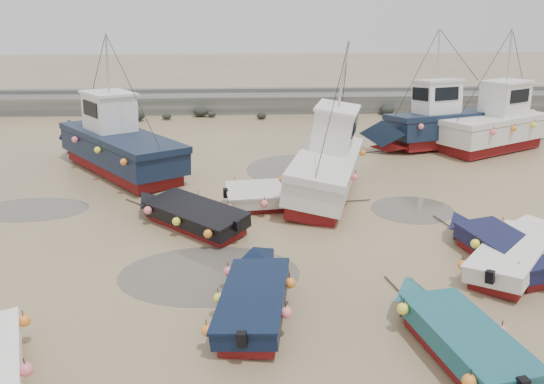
{
  "coord_description": "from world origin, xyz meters",
  "views": [
    {
      "loc": [
        -1.64,
        -15.45,
        7.97
      ],
      "look_at": [
        -0.94,
        1.94,
        1.4
      ],
      "focal_mm": 35.0,
      "sensor_mm": 36.0,
      "label": 1
    }
  ],
  "objects": [
    {
      "name": "ground",
      "position": [
        0.0,
        0.0,
        0.0
      ],
      "size": [
        120.0,
        120.0,
        0.0
      ],
      "primitive_type": "plane",
      "color": "#A1875D",
      "rests_on": "ground"
    },
    {
      "name": "dinghy_1",
      "position": [
        -1.55,
        -3.35,
        0.55
      ],
      "size": [
        2.38,
        5.9,
        1.43
      ],
      "rotation": [
        0.0,
        0.0,
        -0.14
      ],
      "color": "maroon",
      "rests_on": "ground"
    },
    {
      "name": "cabin_boat_0",
      "position": [
        -8.14,
        9.05,
        1.32
      ],
      "size": [
        8.0,
        9.13,
        6.22
      ],
      "rotation": [
        0.0,
        0.0,
        0.7
      ],
      "color": "maroon",
      "rests_on": "ground"
    },
    {
      "name": "dinghy_4",
      "position": [
        -3.9,
        2.33,
        0.54
      ],
      "size": [
        5.2,
        4.81,
        1.43
      ],
      "rotation": [
        0.0,
        0.0,
        0.84
      ],
      "color": "maroon",
      "rests_on": "ground"
    },
    {
      "name": "seawall",
      "position": [
        0.05,
        21.99,
        0.63
      ],
      "size": [
        60.0,
        4.92,
        1.5
      ],
      "color": "slate",
      "rests_on": "ground"
    },
    {
      "name": "dinghy_6",
      "position": [
        6.17,
        -0.72,
        0.55
      ],
      "size": [
        2.59,
        5.72,
        1.43
      ],
      "rotation": [
        0.0,
        0.0,
        0.27
      ],
      "color": "maroon",
      "rests_on": "ground"
    },
    {
      "name": "cabin_boat_1",
      "position": [
        1.43,
        5.64,
        1.35
      ],
      "size": [
        4.44,
        9.68,
        6.22
      ],
      "rotation": [
        0.0,
        0.0,
        -0.29
      ],
      "color": "maroon",
      "rests_on": "ground"
    },
    {
      "name": "puddle_b",
      "position": [
        4.63,
        3.47,
        0.0
      ],
      "size": [
        3.25,
        3.25,
        0.01
      ],
      "primitive_type": "cylinder",
      "color": "#554F46",
      "rests_on": "ground"
    },
    {
      "name": "puddle_a",
      "position": [
        -2.96,
        -1.3,
        0.0
      ],
      "size": [
        5.5,
        5.5,
        0.01
      ],
      "primitive_type": "cylinder",
      "color": "#554F46",
      "rests_on": "ground"
    },
    {
      "name": "puddle_c",
      "position": [
        -10.28,
        4.1,
        0.0
      ],
      "size": [
        4.41,
        4.41,
        0.01
      ],
      "primitive_type": "cylinder",
      "color": "#554F46",
      "rests_on": "ground"
    },
    {
      "name": "cabin_boat_3",
      "position": [
        11.71,
        11.8,
        1.38
      ],
      "size": [
        8.63,
        5.48,
        6.22
      ],
      "rotation": [
        0.0,
        0.0,
        -1.1
      ],
      "color": "maroon",
      "rests_on": "ground"
    },
    {
      "name": "cabin_boat_2",
      "position": [
        8.76,
        12.37,
        1.34
      ],
      "size": [
        10.09,
        4.58,
        6.22
      ],
      "rotation": [
        0.0,
        0.0,
        1.84
      ],
      "color": "maroon",
      "rests_on": "ground"
    },
    {
      "name": "dinghy_3",
      "position": [
        6.52,
        -1.17,
        0.54
      ],
      "size": [
        4.9,
        5.45,
        1.43
      ],
      "rotation": [
        0.0,
        0.0,
        -0.72
      ],
      "color": "maroon",
      "rests_on": "ground"
    },
    {
      "name": "dinghy_2",
      "position": [
        3.09,
        -5.19,
        0.55
      ],
      "size": [
        2.51,
        5.69,
        1.43
      ],
      "rotation": [
        0.0,
        0.0,
        0.23
      ],
      "color": "maroon",
      "rests_on": "ground"
    },
    {
      "name": "person",
      "position": [
        -6.7,
        7.29,
        0.0
      ],
      "size": [
        0.65,
        0.48,
        1.63
      ],
      "primitive_type": "imported",
      "rotation": [
        0.0,
        0.0,
        3.3
      ],
      "color": "#1E223D",
      "rests_on": "ground"
    },
    {
      "name": "dinghy_5",
      "position": [
        -0.46,
        4.04,
        0.55
      ],
      "size": [
        5.94,
        2.27,
        1.43
      ],
      "rotation": [
        0.0,
        0.0,
        -1.46
      ],
      "color": "maroon",
      "rests_on": "ground"
    },
    {
      "name": "puddle_d",
      "position": [
        0.74,
        8.63,
        0.0
      ],
      "size": [
        5.3,
        5.3,
        0.01
      ],
      "primitive_type": "cylinder",
      "color": "#554F46",
      "rests_on": "ground"
    }
  ]
}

